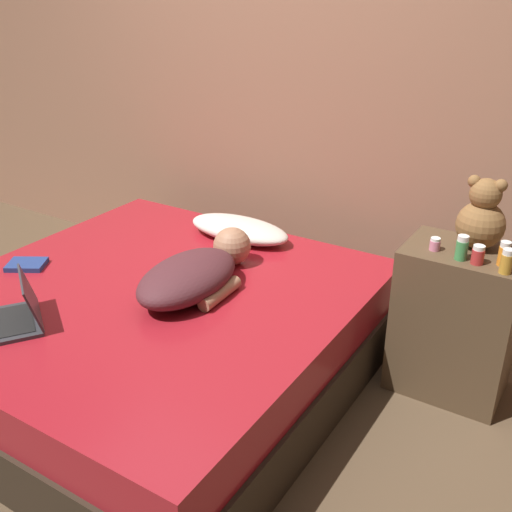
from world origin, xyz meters
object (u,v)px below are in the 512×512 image
teddy_bear (482,218)px  laptop (21,313)px  bottle_green (462,248)px  bottle_pink (435,244)px  bottle_amber (507,262)px  person_lying (196,272)px  bottle_orange (504,254)px  bottle_red (478,255)px  pillow (239,229)px  book (27,265)px

teddy_bear → laptop: bearing=-140.9°
teddy_bear → bottle_green: 0.18m
bottle_pink → teddy_bear: bearing=41.4°
teddy_bear → bottle_green: size_ratio=2.97×
teddy_bear → bottle_amber: size_ratio=3.07×
person_lying → bottle_amber: bearing=16.2°
teddy_bear → bottle_orange: bearing=-44.4°
person_lying → bottle_red: size_ratio=9.48×
pillow → bottle_green: bearing=-7.2°
pillow → person_lying: size_ratio=0.78×
bottle_pink → bottle_orange: bottle_orange is taller
person_lying → laptop: (-0.42, -0.61, -0.04)m
bottle_red → teddy_bear: bearing=103.4°
laptop → book: laptop is taller
person_lying → bottle_green: bottle_green is taller
book → teddy_bear: bearing=24.3°
person_lying → bottle_amber: size_ratio=7.41×
book → pillow: bearing=51.1°
person_lying → book: 0.88m
bottle_green → teddy_bear: bearing=80.6°
laptop → bottle_green: 1.80m
bottle_amber → person_lying: bearing=-161.8°
bottle_orange → bottle_amber: (0.02, -0.07, -0.00)m
person_lying → bottle_orange: bearing=19.5°
person_lying → pillow: bearing=103.2°
bottle_red → bottle_orange: size_ratio=0.78×
person_lying → bottle_pink: (0.91, 0.47, 0.18)m
laptop → book: size_ratio=1.61×
laptop → bottle_amber: 1.93m
person_lying → teddy_bear: size_ratio=2.42×
bottle_orange → book: (-2.02, -0.73, -0.27)m
pillow → bottle_orange: bottle_orange is taller
person_lying → book: bearing=-164.7°
teddy_bear → book: bearing=-155.7°
person_lying → bottle_red: bearing=19.2°
bottle_pink → book: bottle_pink is taller
pillow → bottle_amber: size_ratio=5.81×
pillow → teddy_bear: teddy_bear is taller
pillow → bottle_orange: (1.34, -0.11, 0.23)m
person_lying → book: (-0.84, -0.26, -0.07)m
bottle_orange → bottle_amber: bearing=-71.5°
teddy_bear → book: (-1.89, -0.85, -0.36)m
pillow → bottle_orange: size_ratio=5.81×
laptop → bottle_green: bearing=69.9°
pillow → laptop: size_ratio=1.66×
teddy_bear → bottle_green: bearing=-99.4°
teddy_bear → bottle_amber: (0.15, -0.20, -0.09)m
bottle_orange → book: 2.16m
laptop → bottle_pink: size_ratio=6.41×
pillow → bottle_pink: size_ratio=10.64×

